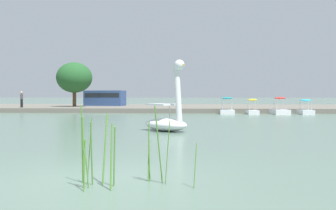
# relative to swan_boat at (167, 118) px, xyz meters

# --- Properties ---
(ground_plane) EXTENTS (679.58, 679.58, 0.00)m
(ground_plane) POSITION_rel_swan_boat_xyz_m (-0.66, -10.65, -0.63)
(ground_plane) COLOR #567060
(shore_bank_far) EXTENTS (143.15, 19.23, 0.46)m
(shore_bank_far) POSITION_rel_swan_boat_xyz_m (-0.66, 28.50, -0.40)
(shore_bank_far) COLOR #6B665B
(shore_bank_far) RESTS_ON ground_plane
(swan_boat) EXTENTS (2.76, 2.64, 3.38)m
(swan_boat) POSITION_rel_swan_boat_xyz_m (0.00, 0.00, 0.00)
(swan_boat) COLOR white
(swan_boat) RESTS_ON ground_plane
(pedal_boat_teal) EXTENTS (1.38, 2.24, 1.58)m
(pedal_boat_teal) POSITION_rel_swan_boat_xyz_m (4.41, 17.62, -0.18)
(pedal_boat_teal) COLOR white
(pedal_boat_teal) RESTS_ON ground_plane
(pedal_boat_yellow) EXTENTS (1.01, 1.93, 1.43)m
(pedal_boat_yellow) POSITION_rel_swan_boat_xyz_m (6.69, 17.37, -0.18)
(pedal_boat_yellow) COLOR white
(pedal_boat_yellow) RESTS_ON ground_plane
(pedal_boat_red) EXTENTS (1.51, 2.33, 1.59)m
(pedal_boat_red) POSITION_rel_swan_boat_xyz_m (9.20, 17.49, -0.21)
(pedal_boat_red) COLOR white
(pedal_boat_red) RESTS_ON ground_plane
(pedal_boat_cyan) EXTENTS (1.09, 2.15, 1.38)m
(pedal_boat_cyan) POSITION_rel_swan_boat_xyz_m (11.51, 17.51, -0.21)
(pedal_boat_cyan) COLOR white
(pedal_boat_cyan) RESTS_ON ground_plane
(tree_broadleaf_behind_dock) EXTENTS (4.23, 4.18, 5.08)m
(tree_broadleaf_behind_dock) POSITION_rel_swan_boat_xyz_m (-12.34, 25.18, 3.15)
(tree_broadleaf_behind_dock) COLOR #4C3823
(tree_broadleaf_behind_dock) RESTS_ON shore_bank_far
(person_on_path) EXTENTS (0.25, 0.25, 1.71)m
(person_on_path) POSITION_rel_swan_boat_xyz_m (-16.91, 21.52, 0.79)
(person_on_path) COLOR black
(person_on_path) RESTS_ON shore_bank_far
(parked_van) EXTENTS (5.21, 2.87, 1.88)m
(parked_van) POSITION_rel_swan_boat_xyz_m (-9.67, 29.04, 0.86)
(parked_van) COLOR navy
(parked_van) RESTS_ON shore_bank_far
(reed_clump_foreground) EXTENTS (2.23, 0.97, 1.52)m
(reed_clump_foreground) POSITION_rel_swan_boat_xyz_m (-0.29, -11.30, -0.00)
(reed_clump_foreground) COLOR #568E38
(reed_clump_foreground) RESTS_ON ground_plane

